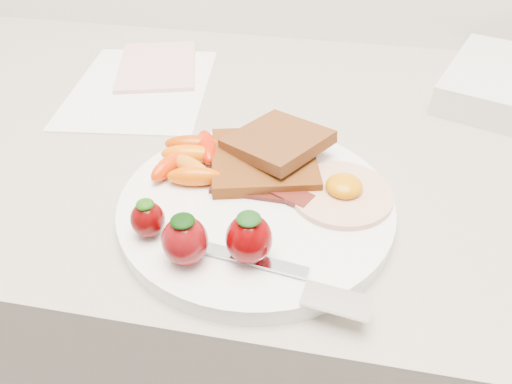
# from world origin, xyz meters

# --- Properties ---
(counter) EXTENTS (2.00, 0.60, 0.90)m
(counter) POSITION_xyz_m (0.00, 1.70, 0.45)
(counter) COLOR gray
(counter) RESTS_ON ground
(plate) EXTENTS (0.27, 0.27, 0.02)m
(plate) POSITION_xyz_m (-0.02, 1.55, 0.91)
(plate) COLOR white
(plate) RESTS_ON counter
(toast_lower) EXTENTS (0.13, 0.13, 0.01)m
(toast_lower) POSITION_xyz_m (-0.03, 1.61, 0.93)
(toast_lower) COLOR #4D230C
(toast_lower) RESTS_ON plate
(toast_upper) EXTENTS (0.13, 0.13, 0.02)m
(toast_upper) POSITION_xyz_m (-0.02, 1.62, 0.94)
(toast_upper) COLOR #4F2213
(toast_upper) RESTS_ON toast_lower
(fried_egg) EXTENTS (0.12, 0.12, 0.02)m
(fried_egg) POSITION_xyz_m (0.06, 1.57, 0.92)
(fried_egg) COLOR beige
(fried_egg) RESTS_ON plate
(bacon_strips) EXTENTS (0.11, 0.06, 0.01)m
(bacon_strips) POSITION_xyz_m (-0.02, 1.57, 0.92)
(bacon_strips) COLOR black
(bacon_strips) RESTS_ON plate
(baby_carrots) EXTENTS (0.08, 0.10, 0.02)m
(baby_carrots) POSITION_xyz_m (-0.10, 1.59, 0.93)
(baby_carrots) COLOR #E46800
(baby_carrots) RESTS_ON plate
(strawberries) EXTENTS (0.13, 0.06, 0.05)m
(strawberries) POSITION_xyz_m (-0.05, 1.47, 0.94)
(strawberries) COLOR #4C0202
(strawberries) RESTS_ON plate
(fork) EXTENTS (0.18, 0.06, 0.00)m
(fork) POSITION_xyz_m (0.01, 1.45, 0.92)
(fork) COLOR silver
(fork) RESTS_ON plate
(paper_sheet) EXTENTS (0.22, 0.27, 0.00)m
(paper_sheet) POSITION_xyz_m (-0.24, 1.78, 0.90)
(paper_sheet) COLOR white
(paper_sheet) RESTS_ON counter
(notepad) EXTENTS (0.15, 0.19, 0.01)m
(notepad) POSITION_xyz_m (-0.23, 1.84, 0.91)
(notepad) COLOR beige
(notepad) RESTS_ON paper_sheet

